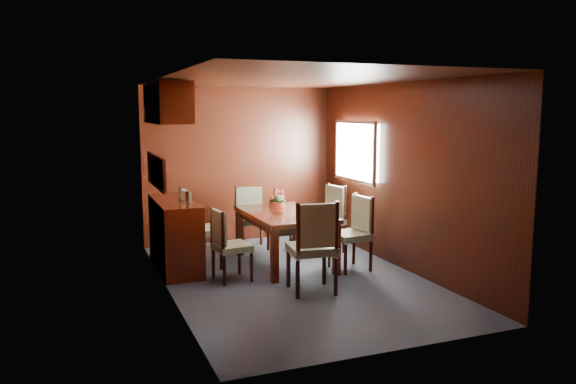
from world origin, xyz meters
name	(u,v)px	position (x,y,z in m)	size (l,w,h in m)	color
ground	(293,279)	(0.00, 0.00, 0.00)	(4.50, 4.50, 0.00)	#313944
room_shell	(275,144)	(-0.10, 0.33, 1.63)	(3.06, 4.52, 2.41)	black
sideboard	(175,234)	(-1.25, 1.00, 0.45)	(0.48, 1.40, 0.90)	#391207
dining_table	(285,220)	(0.14, 0.63, 0.61)	(0.97, 1.53, 0.71)	#391207
chair_left_near	(227,241)	(-0.77, 0.22, 0.49)	(0.45, 0.47, 0.89)	black
chair_left_far	(195,224)	(-1.00, 0.91, 0.58)	(0.48, 0.50, 1.05)	black
chair_right_near	(355,228)	(0.91, 0.12, 0.54)	(0.47, 0.49, 0.97)	black
chair_right_far	(329,215)	(1.00, 1.08, 0.54)	(0.52, 0.54, 0.98)	black
chair_head	(314,242)	(0.01, -0.60, 0.59)	(0.56, 0.54, 1.06)	black
chair_foot	(251,214)	(0.01, 1.71, 0.51)	(0.45, 0.44, 0.93)	black
flower_centerpiece	(277,198)	(0.20, 1.09, 0.83)	(0.24, 0.24, 0.24)	#C8553D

